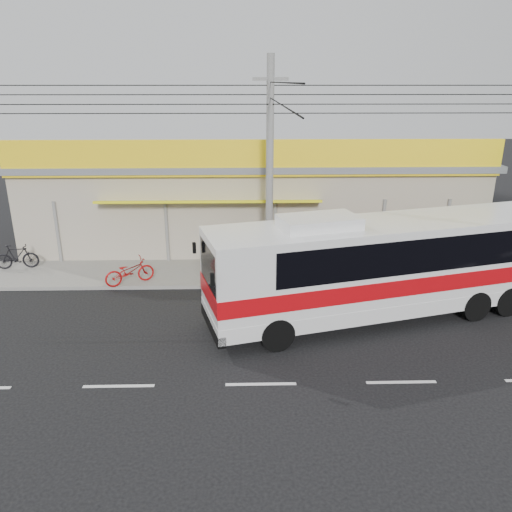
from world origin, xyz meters
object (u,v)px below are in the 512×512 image
at_px(coach_bus, 392,261).
at_px(motorbike_red, 130,271).
at_px(motorbike_dark, 17,257).
at_px(utility_pole, 270,98).

xyz_separation_m(coach_bus, motorbike_red, (-9.95, 2.90, -1.42)).
height_order(motorbike_red, motorbike_dark, motorbike_dark).
relative_size(motorbike_dark, utility_pole, 0.05).
height_order(motorbike_red, utility_pole, utility_pole).
height_order(motorbike_dark, utility_pole, utility_pole).
bearing_deg(motorbike_red, motorbike_dark, 40.78).
distance_m(motorbike_red, utility_pole, 8.94).
xyz_separation_m(motorbike_dark, utility_pole, (11.19, -1.31, 6.78)).
distance_m(motorbike_dark, utility_pole, 13.15).
xyz_separation_m(coach_bus, motorbike_dark, (-15.35, 4.81, -1.40)).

